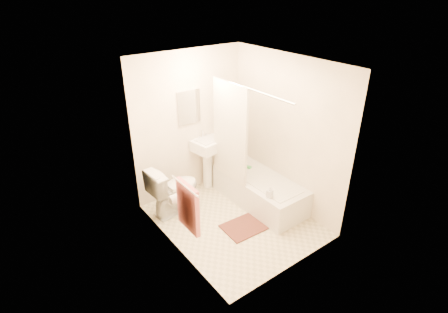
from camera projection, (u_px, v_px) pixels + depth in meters
floor at (234, 220)px, 5.37m from camera, size 2.40×2.40×0.00m
ceiling at (236, 62)px, 4.28m from camera, size 2.40×2.40×0.00m
wall_back at (189, 124)px, 5.69m from camera, size 2.00×0.02×2.40m
wall_left at (171, 171)px, 4.30m from camera, size 0.02×2.40×2.40m
wall_right at (286, 133)px, 5.36m from camera, size 0.02×2.40×2.40m
mirror at (189, 107)px, 5.54m from camera, size 0.40×0.03×0.55m
curtain_rod at (249, 88)px, 4.70m from camera, size 0.03×1.70×0.03m
shower_curtain at (230, 132)px, 5.34m from camera, size 0.04×0.80×1.55m
towel_bar at (185, 186)px, 4.18m from camera, size 0.02×0.60×0.02m
towel at (188, 207)px, 4.34m from camera, size 0.06×0.45×0.66m
toilet_paper at (174, 199)px, 4.65m from camera, size 0.11×0.12×0.12m
toilet at (174, 189)px, 5.42m from camera, size 0.85×0.52×0.80m
sink at (208, 162)px, 6.02m from camera, size 0.57×0.49×1.00m
bathtub at (259, 190)px, 5.72m from camera, size 0.71×1.62×0.46m
bath_mat at (245, 227)px, 5.22m from camera, size 0.65×0.50×0.02m
soap_bottle at (270, 192)px, 5.08m from camera, size 0.10×0.10×0.18m
scrub_brush at (245, 167)px, 5.92m from camera, size 0.14×0.22×0.04m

